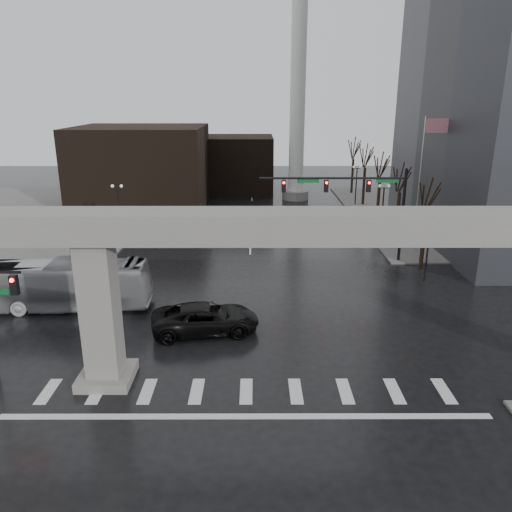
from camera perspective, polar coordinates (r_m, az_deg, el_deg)
The scene contains 22 objects.
ground at distance 25.89m, azimuth -1.09°, elevation -13.98°, with size 160.00×160.00×0.00m, color black.
sidewalk_ne at distance 64.81m, azimuth 23.19°, elevation 4.34°, with size 28.00×36.00×0.15m, color #63605E.
sidewalk_nw at distance 65.15m, azimuth -24.12°, elevation 4.28°, with size 28.00×36.00×0.15m, color #63605E.
elevated_guideway at distance 23.02m, azimuth 1.96°, elevation 0.73°, with size 48.00×2.60×8.70m.
building_far_left at distance 66.16m, azimuth -12.92°, elevation 9.93°, with size 16.00×14.00×10.00m, color black.
building_far_mid at distance 74.65m, azimuth -2.02°, elevation 10.45°, with size 10.00×10.00×8.00m, color black.
smokestack at distance 68.21m, azimuth 4.79°, elevation 17.57°, with size 3.60×3.60×30.00m.
signal_mast_arm at distance 42.40m, azimuth 11.62°, elevation 6.88°, with size 12.12×0.43×8.00m.
flagpole_assembly at distance 46.83m, azimuth 18.65°, elevation 9.44°, with size 2.06×0.12×12.00m.
lamp_right_0 at distance 39.61m, azimuth 19.16°, elevation 1.97°, with size 1.22×0.32×5.11m.
lamp_right_1 at distance 52.65m, azimuth 14.34°, elevation 6.18°, with size 1.22×0.32×5.11m.
lamp_right_2 at distance 66.09m, azimuth 11.42°, elevation 8.68°, with size 1.22×0.32×5.11m.
lamp_left_0 at distance 39.91m, azimuth -20.56°, elevation 1.93°, with size 1.22×0.32×5.11m.
lamp_left_1 at distance 52.88m, azimuth -15.49°, elevation 6.13°, with size 1.22×0.32×5.11m.
lamp_left_2 at distance 66.27m, azimuth -12.40°, elevation 8.64°, with size 1.22×0.32×5.11m.
tree_right_0 at distance 43.78m, azimuth 18.69°, elevation 2.55°, with size 1.09×1.58×7.50m.
tree_right_1 at distance 51.18m, azimuth 15.94°, elevation 5.00°, with size 1.09×1.61×7.67m.
tree_right_2 at distance 58.74m, azimuth 13.87°, elevation 6.83°, with size 1.10×1.63×7.85m.
tree_right_3 at distance 66.40m, azimuth 12.27°, elevation 8.23°, with size 1.11×1.66×8.02m.
tree_right_4 at distance 74.13m, azimuth 10.99°, elevation 9.33°, with size 1.12×1.69×8.19m.
pickup_truck at distance 30.33m, azimuth -5.80°, elevation -7.12°, with size 2.95×6.40×1.78m, color black.
city_bus at distance 35.68m, azimuth -21.57°, elevation -3.07°, with size 2.80×11.98×3.34m, color #9B9BA0.
Camera 1 is at (0.43, -21.98, 13.67)m, focal length 35.00 mm.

